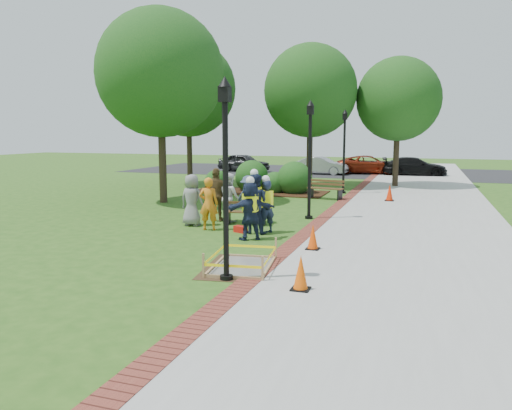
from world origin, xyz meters
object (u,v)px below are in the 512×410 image
(cone_front, at_px, (301,274))
(hivis_worker_b, at_px, (266,204))
(hivis_worker_c, at_px, (254,202))
(lamp_near, at_px, (225,164))
(bench_near, at_px, (246,217))
(hivis_worker_a, at_px, (250,208))
(wet_concrete_pad, at_px, (242,258))

(cone_front, height_order, hivis_worker_b, hivis_worker_b)
(hivis_worker_c, bearing_deg, lamp_near, -78.00)
(bench_near, height_order, hivis_worker_a, hivis_worker_a)
(hivis_worker_a, bearing_deg, bench_near, 112.61)
(wet_concrete_pad, bearing_deg, hivis_worker_c, 104.86)
(bench_near, relative_size, lamp_near, 0.35)
(lamp_near, bearing_deg, hivis_worker_c, 102.00)
(hivis_worker_a, bearing_deg, cone_front, -58.78)
(wet_concrete_pad, height_order, lamp_near, lamp_near)
(wet_concrete_pad, relative_size, hivis_worker_a, 1.34)
(cone_front, xyz_separation_m, lamp_near, (-1.68, 0.21, 2.13))
(lamp_near, bearing_deg, hivis_worker_a, 102.06)
(wet_concrete_pad, distance_m, lamp_near, 2.45)
(hivis_worker_a, bearing_deg, wet_concrete_pad, -74.20)
(cone_front, relative_size, hivis_worker_a, 0.39)
(hivis_worker_c, bearing_deg, hivis_worker_b, 34.71)
(hivis_worker_c, bearing_deg, wet_concrete_pad, -75.14)
(cone_front, xyz_separation_m, hivis_worker_c, (-2.72, 5.08, 0.64))
(hivis_worker_a, distance_m, hivis_worker_c, 0.94)
(cone_front, bearing_deg, hivis_worker_c, 118.12)
(lamp_near, relative_size, hivis_worker_b, 2.36)
(bench_near, bearing_deg, cone_front, -61.62)
(hivis_worker_b, height_order, hivis_worker_c, hivis_worker_c)
(lamp_near, height_order, hivis_worker_a, lamp_near)
(hivis_worker_b, bearing_deg, lamp_near, -81.84)
(wet_concrete_pad, xyz_separation_m, hivis_worker_b, (-0.73, 4.10, 0.67))
(cone_front, distance_m, hivis_worker_b, 5.85)
(cone_front, relative_size, lamp_near, 0.17)
(bench_near, relative_size, hivis_worker_b, 0.82)
(wet_concrete_pad, xyz_separation_m, lamp_near, (0.00, -0.99, 2.25))
(hivis_worker_a, relative_size, hivis_worker_b, 1.03)
(hivis_worker_a, relative_size, hivis_worker_c, 0.93)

